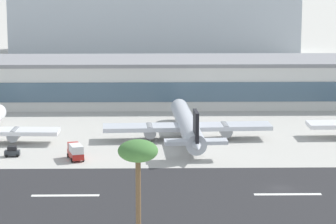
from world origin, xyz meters
name	(u,v)px	position (x,y,z in m)	size (l,w,h in m)	color
ground_plane	(281,189)	(0.00, 0.00, 0.00)	(1400.00, 1400.00, 0.00)	#B2AFA8
runway_strip	(284,195)	(0.00, -3.98, 0.04)	(800.00, 37.31, 0.08)	#262628
runway_centreline_dash_3	(65,195)	(-38.76, -3.98, 0.09)	(12.00, 1.20, 0.01)	white
runway_centreline_dash_4	(288,194)	(0.64, -3.98, 0.09)	(12.00, 1.20, 0.01)	white
terminal_building	(175,81)	(-16.82, 87.05, 6.35)	(203.49, 24.61, 12.70)	silver
distant_hotel_block	(155,7)	(-22.24, 206.52, 18.96)	(117.14, 36.05, 37.93)	#A8B2BC
airliner_black_tail_gate_1	(188,126)	(-15.32, 39.92, 3.26)	(38.78, 49.03, 10.23)	silver
service_box_truck_0	(75,151)	(-39.28, 22.40, 1.79)	(4.01, 6.43, 3.25)	#B2231E
service_baggage_tug_1	(12,152)	(-52.82, 25.29, 1.05)	(3.24, 1.94, 2.20)	#2D3338
palm_tree_2	(138,155)	(-25.38, -32.28, 14.38)	(5.70, 5.70, 16.51)	brown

